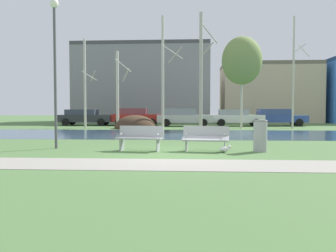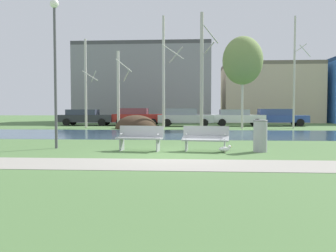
{
  "view_description": "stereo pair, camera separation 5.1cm",
  "coord_description": "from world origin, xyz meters",
  "px_view_note": "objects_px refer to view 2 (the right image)",
  "views": [
    {
      "loc": [
        0.64,
        -11.23,
        1.46
      ],
      "look_at": [
        -0.18,
        1.51,
        0.85
      ],
      "focal_mm": 38.01,
      "sensor_mm": 36.0,
      "label": 1
    },
    {
      "loc": [
        0.69,
        -11.23,
        1.46
      ],
      "look_at": [
        -0.18,
        1.51,
        0.85
      ],
      "focal_mm": 38.01,
      "sensor_mm": 36.0,
      "label": 2
    }
  ],
  "objects_px": {
    "bench_left": "(140,137)",
    "parked_wagon_fourth_white": "(237,117)",
    "parked_sedan_second_red": "(137,116)",
    "trash_bin": "(260,135)",
    "bench_right": "(206,138)",
    "streetlamp": "(55,50)",
    "seagull": "(225,149)",
    "parked_hatch_third_silver": "(185,117)",
    "parked_van_nearest_dark": "(86,117)",
    "parked_suv_fifth_blue": "(277,117)"
  },
  "relations": [
    {
      "from": "parked_sedan_second_red",
      "to": "parked_wagon_fourth_white",
      "type": "height_order",
      "value": "parked_sedan_second_red"
    },
    {
      "from": "bench_right",
      "to": "parked_sedan_second_red",
      "type": "xyz_separation_m",
      "value": [
        -5.42,
        19.32,
        0.34
      ]
    },
    {
      "from": "parked_van_nearest_dark",
      "to": "parked_hatch_third_silver",
      "type": "distance_m",
      "value": 8.92
    },
    {
      "from": "streetlamp",
      "to": "bench_right",
      "type": "bearing_deg",
      "value": -5.97
    },
    {
      "from": "parked_van_nearest_dark",
      "to": "parked_wagon_fourth_white",
      "type": "xyz_separation_m",
      "value": [
        13.43,
        -0.26,
        0.0
      ]
    },
    {
      "from": "parked_wagon_fourth_white",
      "to": "parked_sedan_second_red",
      "type": "bearing_deg",
      "value": 176.41
    },
    {
      "from": "trash_bin",
      "to": "parked_wagon_fourth_white",
      "type": "distance_m",
      "value": 18.84
    },
    {
      "from": "seagull",
      "to": "parked_hatch_third_silver",
      "type": "distance_m",
      "value": 18.79
    },
    {
      "from": "parked_sedan_second_red",
      "to": "parked_wagon_fourth_white",
      "type": "bearing_deg",
      "value": -3.59
    },
    {
      "from": "streetlamp",
      "to": "parked_hatch_third_silver",
      "type": "distance_m",
      "value": 18.52
    },
    {
      "from": "parked_hatch_third_silver",
      "to": "bench_right",
      "type": "bearing_deg",
      "value": -86.55
    },
    {
      "from": "parked_van_nearest_dark",
      "to": "bench_right",
      "type": "bearing_deg",
      "value": -62.29
    },
    {
      "from": "seagull",
      "to": "streetlamp",
      "type": "distance_m",
      "value": 7.13
    },
    {
      "from": "bench_left",
      "to": "streetlamp",
      "type": "xyz_separation_m",
      "value": [
        -3.22,
        0.58,
        3.17
      ]
    },
    {
      "from": "trash_bin",
      "to": "parked_sedan_second_red",
      "type": "distance_m",
      "value": 20.66
    },
    {
      "from": "parked_suv_fifth_blue",
      "to": "bench_left",
      "type": "bearing_deg",
      "value": -115.62
    },
    {
      "from": "trash_bin",
      "to": "streetlamp",
      "type": "distance_m",
      "value": 8.0
    },
    {
      "from": "streetlamp",
      "to": "parked_suv_fifth_blue",
      "type": "distance_m",
      "value": 22.64
    },
    {
      "from": "parked_van_nearest_dark",
      "to": "parked_suv_fifth_blue",
      "type": "height_order",
      "value": "parked_suv_fifth_blue"
    },
    {
      "from": "trash_bin",
      "to": "streetlamp",
      "type": "relative_size",
      "value": 0.2
    },
    {
      "from": "trash_bin",
      "to": "parked_suv_fifth_blue",
      "type": "relative_size",
      "value": 0.23
    },
    {
      "from": "streetlamp",
      "to": "parked_wagon_fourth_white",
      "type": "bearing_deg",
      "value": 63.84
    },
    {
      "from": "parked_sedan_second_red",
      "to": "bench_left",
      "type": "bearing_deg",
      "value": -80.77
    },
    {
      "from": "seagull",
      "to": "parked_suv_fifth_blue",
      "type": "xyz_separation_m",
      "value": [
        6.32,
        19.62,
        0.65
      ]
    },
    {
      "from": "trash_bin",
      "to": "parked_van_nearest_dark",
      "type": "bearing_deg",
      "value": 121.91
    },
    {
      "from": "seagull",
      "to": "parked_wagon_fourth_white",
      "type": "distance_m",
      "value": 19.34
    },
    {
      "from": "bench_right",
      "to": "bench_left",
      "type": "bearing_deg",
      "value": 180.0
    },
    {
      "from": "bench_right",
      "to": "streetlamp",
      "type": "distance_m",
      "value": 6.38
    },
    {
      "from": "bench_right",
      "to": "seagull",
      "type": "distance_m",
      "value": 0.81
    },
    {
      "from": "seagull",
      "to": "bench_left",
      "type": "bearing_deg",
      "value": 172.99
    },
    {
      "from": "parked_sedan_second_red",
      "to": "parked_suv_fifth_blue",
      "type": "relative_size",
      "value": 0.92
    },
    {
      "from": "seagull",
      "to": "parked_hatch_third_silver",
      "type": "relative_size",
      "value": 0.09
    },
    {
      "from": "bench_left",
      "to": "parked_wagon_fourth_white",
      "type": "relative_size",
      "value": 0.38
    },
    {
      "from": "bench_left",
      "to": "seagull",
      "type": "relative_size",
      "value": 3.72
    },
    {
      "from": "bench_left",
      "to": "parked_hatch_third_silver",
      "type": "distance_m",
      "value": 18.38
    },
    {
      "from": "trash_bin",
      "to": "parked_sedan_second_red",
      "type": "bearing_deg",
      "value": 110.63
    },
    {
      "from": "bench_left",
      "to": "parked_sedan_second_red",
      "type": "bearing_deg",
      "value": 99.23
    },
    {
      "from": "bench_left",
      "to": "parked_hatch_third_silver",
      "type": "xyz_separation_m",
      "value": [
        1.17,
        18.34,
        0.33
      ]
    },
    {
      "from": "trash_bin",
      "to": "parked_wagon_fourth_white",
      "type": "relative_size",
      "value": 0.25
    },
    {
      "from": "bench_right",
      "to": "parked_wagon_fourth_white",
      "type": "bearing_deg",
      "value": 79.64
    },
    {
      "from": "trash_bin",
      "to": "parked_van_nearest_dark",
      "type": "height_order",
      "value": "parked_van_nearest_dark"
    },
    {
      "from": "bench_left",
      "to": "bench_right",
      "type": "distance_m",
      "value": 2.28
    },
    {
      "from": "streetlamp",
      "to": "parked_wagon_fourth_white",
      "type": "xyz_separation_m",
      "value": [
        8.93,
        18.19,
        -2.87
      ]
    },
    {
      "from": "parked_sedan_second_red",
      "to": "parked_wagon_fourth_white",
      "type": "xyz_separation_m",
      "value": [
        8.85,
        -0.56,
        -0.04
      ]
    },
    {
      "from": "bench_right",
      "to": "seagull",
      "type": "height_order",
      "value": "bench_right"
    },
    {
      "from": "bench_left",
      "to": "parked_wagon_fourth_white",
      "type": "xyz_separation_m",
      "value": [
        5.71,
        18.77,
        0.29
      ]
    },
    {
      "from": "streetlamp",
      "to": "parked_van_nearest_dark",
      "type": "relative_size",
      "value": 1.14
    },
    {
      "from": "bench_left",
      "to": "bench_right",
      "type": "height_order",
      "value": "same"
    },
    {
      "from": "bench_right",
      "to": "seagull",
      "type": "bearing_deg",
      "value": -29.35
    },
    {
      "from": "parked_van_nearest_dark",
      "to": "parked_sedan_second_red",
      "type": "relative_size",
      "value": 1.08
    }
  ]
}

